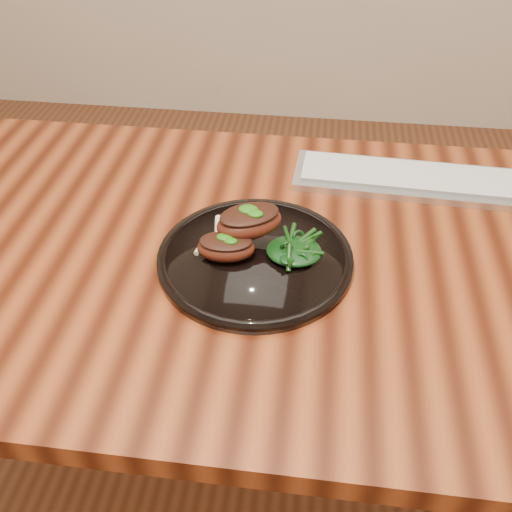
{
  "coord_description": "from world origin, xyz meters",
  "views": [
    {
      "loc": [
        0.02,
        -0.74,
        1.36
      ],
      "look_at": [
        -0.07,
        -0.05,
        0.78
      ],
      "focal_mm": 40.0,
      "sensor_mm": 36.0,
      "label": 1
    }
  ],
  "objects": [
    {
      "name": "plate",
      "position": [
        -0.07,
        -0.04,
        0.76
      ],
      "size": [
        0.32,
        0.32,
        0.02
      ],
      "color": "black",
      "rests_on": "desk"
    },
    {
      "name": "desk",
      "position": [
        0.0,
        0.0,
        0.67
      ],
      "size": [
        1.6,
        0.8,
        0.75
      ],
      "color": "#361106",
      "rests_on": "ground"
    },
    {
      "name": "greens_heap",
      "position": [
        -0.01,
        -0.03,
        0.78
      ],
      "size": [
        0.09,
        0.09,
        0.03
      ],
      "color": "black",
      "rests_on": "plate"
    },
    {
      "name": "herb_smear",
      "position": [
        -0.11,
        0.03,
        0.77
      ],
      "size": [
        0.08,
        0.05,
        0.0
      ],
      "primitive_type": "ellipsoid",
      "color": "#114A07",
      "rests_on": "plate"
    },
    {
      "name": "lamb_chop_front",
      "position": [
        -0.12,
        -0.05,
        0.79
      ],
      "size": [
        0.1,
        0.07,
        0.04
      ],
      "color": "#49190E",
      "rests_on": "plate"
    },
    {
      "name": "lamb_chop_back",
      "position": [
        -0.09,
        -0.0,
        0.81
      ],
      "size": [
        0.13,
        0.12,
        0.05
      ],
      "color": "#49190E",
      "rests_on": "plate"
    },
    {
      "name": "keyboard",
      "position": [
        0.2,
        0.24,
        0.76
      ],
      "size": [
        0.45,
        0.16,
        0.02
      ],
      "color": "silver",
      "rests_on": "desk"
    }
  ]
}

